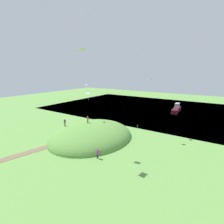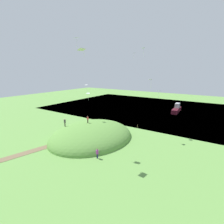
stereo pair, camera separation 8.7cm
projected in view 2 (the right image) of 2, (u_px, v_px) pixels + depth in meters
The scene contains 17 objects.
ground_plane at pixel (115, 128), 44.49m from camera, with size 160.00×160.00×0.00m, color #629544.
lake_water at pixel (154, 109), 67.58m from camera, with size 50.85×80.00×0.40m, color #295276.
grass_hill at pixel (92, 137), 38.25m from camera, with size 20.00×16.72×6.47m, color #5C913E.
dirt_path at pixel (26, 153), 30.91m from camera, with size 11.38×1.68×0.04m, color brown.
boat_on_lake at pixel (177, 109), 61.39m from camera, with size 8.36×2.33×3.18m.
person_watching_kites at pixel (88, 119), 37.74m from camera, with size 0.40×0.40×1.56m.
person_with_child at pixel (97, 152), 28.82m from camera, with size 0.44×0.44×1.76m.
person_on_hilltop at pixel (65, 122), 37.94m from camera, with size 0.44×0.44×1.85m.
kite_0 at pixel (143, 49), 38.24m from camera, with size 1.01×0.90×1.99m.
kite_1 at pixel (82, 50), 25.71m from camera, with size 1.26×0.92×1.29m.
kite_2 at pixel (159, 91), 42.72m from camera, with size 0.77×1.03×1.96m.
kite_3 at pixel (151, 80), 35.42m from camera, with size 0.84×0.79×1.84m.
kite_4 at pixel (134, 53), 45.87m from camera, with size 1.00×0.97×1.66m.
kite_5 at pixel (76, 38), 29.12m from camera, with size 0.79×1.04×1.82m.
kite_6 at pixel (88, 94), 46.80m from camera, with size 0.99×1.09×2.13m.
kite_7 at pixel (86, 85), 39.63m from camera, with size 0.92×1.01×1.84m.
mooring_post at pixel (137, 126), 44.51m from camera, with size 0.14×0.14×0.84m, color brown.
Camera 2 is at (35.52, 22.92, 14.49)m, focal length 27.46 mm.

